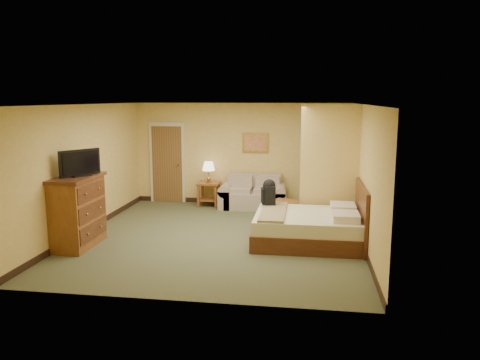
% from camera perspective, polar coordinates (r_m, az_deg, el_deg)
% --- Properties ---
extents(floor, '(6.00, 6.00, 0.00)m').
position_cam_1_polar(floor, '(9.36, -2.53, -6.94)').
color(floor, '#4E5134').
rests_on(floor, ground).
extents(ceiling, '(6.00, 6.00, 0.00)m').
position_cam_1_polar(ceiling, '(8.96, -2.65, 9.18)').
color(ceiling, white).
rests_on(ceiling, back_wall).
extents(back_wall, '(5.50, 0.02, 2.60)m').
position_cam_1_polar(back_wall, '(12.00, 0.11, 3.17)').
color(back_wall, '#DDB95E').
rests_on(back_wall, floor).
extents(left_wall, '(0.02, 6.00, 2.60)m').
position_cam_1_polar(left_wall, '(9.96, -18.33, 1.25)').
color(left_wall, '#DDB95E').
rests_on(left_wall, floor).
extents(right_wall, '(0.02, 6.00, 2.60)m').
position_cam_1_polar(right_wall, '(8.97, 14.93, 0.52)').
color(right_wall, '#DDB95E').
rests_on(right_wall, floor).
extents(partition, '(1.20, 0.15, 2.60)m').
position_cam_1_polar(partition, '(9.84, 10.85, 1.48)').
color(partition, '#DDB95E').
rests_on(partition, floor).
extents(door, '(0.94, 0.16, 2.10)m').
position_cam_1_polar(door, '(12.43, -8.85, 2.04)').
color(door, beige).
rests_on(door, floor).
extents(baseboard, '(5.50, 0.02, 0.12)m').
position_cam_1_polar(baseboard, '(12.20, 0.10, -2.63)').
color(baseboard, black).
rests_on(baseboard, floor).
extents(loveseat, '(1.67, 0.77, 0.84)m').
position_cam_1_polar(loveseat, '(11.70, 1.62, -2.11)').
color(loveseat, tan).
rests_on(loveseat, floor).
extents(side_table, '(0.55, 0.55, 0.61)m').
position_cam_1_polar(side_table, '(11.94, -3.82, -1.26)').
color(side_table, brown).
rests_on(side_table, floor).
extents(table_lamp, '(0.32, 0.32, 0.53)m').
position_cam_1_polar(table_lamp, '(11.84, -3.86, 1.62)').
color(table_lamp, '#A6823D').
rests_on(table_lamp, side_table).
extents(coffee_table, '(0.92, 0.92, 0.46)m').
position_cam_1_polar(coffee_table, '(10.38, 5.68, -3.41)').
color(coffee_table, brown).
rests_on(coffee_table, floor).
extents(wall_picture, '(0.66, 0.04, 0.51)m').
position_cam_1_polar(wall_picture, '(11.90, 1.88, 4.55)').
color(wall_picture, '#B78E3F').
rests_on(wall_picture, back_wall).
extents(dresser, '(0.65, 1.24, 1.32)m').
position_cam_1_polar(dresser, '(9.13, -19.19, -3.60)').
color(dresser, brown).
rests_on(dresser, floor).
extents(tv, '(0.47, 0.71, 0.49)m').
position_cam_1_polar(tv, '(8.93, -18.94, 1.90)').
color(tv, black).
rests_on(tv, dresser).
extents(bed, '(2.07, 1.76, 1.14)m').
position_cam_1_polar(bed, '(9.00, 8.80, -5.69)').
color(bed, '#482210').
rests_on(bed, floor).
extents(backpack, '(0.28, 0.36, 0.55)m').
position_cam_1_polar(backpack, '(9.45, 3.57, -1.47)').
color(backpack, black).
rests_on(backpack, bed).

